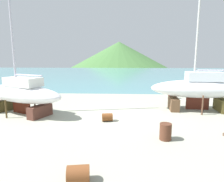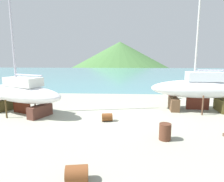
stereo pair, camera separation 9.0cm
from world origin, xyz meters
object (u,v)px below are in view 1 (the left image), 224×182
(sailboat_far_slipway, at_px, (21,93))
(worker, at_px, (170,91))
(barrel_rust_mid, at_px, (78,174))
(sailboat_mid_port, at_px, (199,88))
(barrel_tipped_right, at_px, (166,132))
(barrel_rust_near, at_px, (107,117))

(sailboat_far_slipway, relative_size, worker, 8.57)
(worker, height_order, barrel_rust_mid, worker)
(sailboat_mid_port, relative_size, sailboat_far_slipway, 0.96)
(sailboat_mid_port, height_order, barrel_rust_mid, sailboat_mid_port)
(worker, bearing_deg, sailboat_far_slipway, -174.23)
(sailboat_mid_port, xyz_separation_m, barrel_tipped_right, (-4.11, -6.41, -1.46))
(sailboat_far_slipway, relative_size, barrel_rust_mid, 17.68)
(barrel_tipped_right, distance_m, barrel_rust_mid, 5.69)
(worker, distance_m, barrel_rust_near, 10.44)
(sailboat_mid_port, distance_m, barrel_tipped_right, 7.75)
(sailboat_mid_port, distance_m, barrel_rust_near, 8.46)
(worker, distance_m, barrel_rust_mid, 16.83)
(barrel_rust_near, bearing_deg, sailboat_mid_port, 23.65)
(sailboat_mid_port, bearing_deg, barrel_rust_mid, 56.66)
(sailboat_far_slipway, distance_m, barrel_rust_near, 7.42)
(barrel_rust_near, bearing_deg, worker, 52.25)
(sailboat_mid_port, distance_m, worker, 5.16)
(sailboat_mid_port, height_order, barrel_tipped_right, sailboat_mid_port)
(sailboat_far_slipway, height_order, barrel_rust_mid, sailboat_far_slipway)
(sailboat_far_slipway, bearing_deg, barrel_tipped_right, -179.66)
(worker, xyz_separation_m, barrel_rust_near, (-6.38, -8.24, -0.60))
(worker, bearing_deg, sailboat_mid_port, -96.56)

